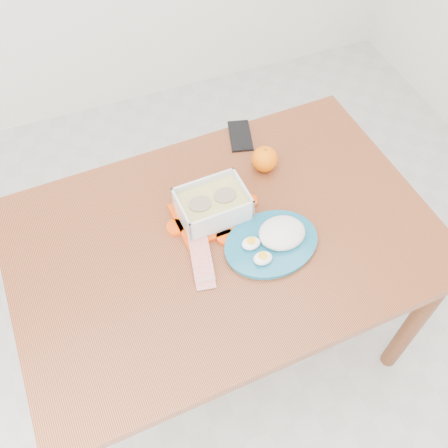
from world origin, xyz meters
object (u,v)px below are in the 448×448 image
object	(u,v)px
food_container	(213,206)
rice_plate	(275,239)
smartphone	(240,136)
orange_fruit	(265,159)
dining_table	(224,252)

from	to	relation	value
food_container	rice_plate	world-z (taller)	food_container
food_container	rice_plate	bearing A→B (deg)	-53.98
rice_plate	smartphone	world-z (taller)	rice_plate
rice_plate	orange_fruit	bearing A→B (deg)	65.89
dining_table	orange_fruit	xyz separation A→B (m)	(0.22, 0.21, 0.14)
dining_table	food_container	world-z (taller)	food_container
food_container	smartphone	bearing A→B (deg)	51.10
smartphone	rice_plate	bearing A→B (deg)	-84.64
food_container	orange_fruit	bearing A→B (deg)	25.68
food_container	smartphone	size ratio (longest dim) A/B	1.65
dining_table	orange_fruit	world-z (taller)	orange_fruit
dining_table	smartphone	size ratio (longest dim) A/B	8.81
rice_plate	smartphone	distance (m)	0.46
food_container	orange_fruit	xyz separation A→B (m)	(0.23, 0.12, -0.01)
food_container	orange_fruit	size ratio (longest dim) A/B	2.83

